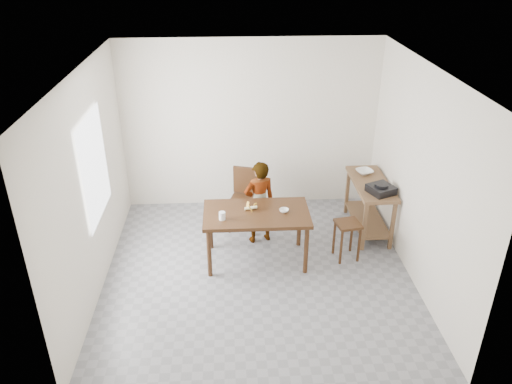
{
  "coord_description": "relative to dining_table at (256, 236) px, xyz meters",
  "views": [
    {
      "loc": [
        -0.33,
        -5.41,
        4.0
      ],
      "look_at": [
        0.0,
        0.4,
        1.0
      ],
      "focal_mm": 35.0,
      "sensor_mm": 36.0,
      "label": 1
    }
  ],
  "objects": [
    {
      "name": "dining_chair",
      "position": [
        -0.13,
        0.86,
        0.09
      ],
      "size": [
        0.55,
        0.55,
        0.92
      ],
      "primitive_type": null,
      "rotation": [
        0.0,
        0.0,
        -0.29
      ],
      "color": "#38200F",
      "rests_on": "floor"
    },
    {
      "name": "gas_burner",
      "position": [
        1.76,
        0.36,
        0.48
      ],
      "size": [
        0.42,
        0.42,
        0.11
      ],
      "primitive_type": "cube",
      "rotation": [
        0.0,
        0.0,
        0.41
      ],
      "color": "black",
      "rests_on": "prep_counter"
    },
    {
      "name": "wall_left",
      "position": [
        -2.02,
        -0.3,
        0.98
      ],
      "size": [
        0.04,
        4.0,
        2.7
      ],
      "primitive_type": "cube",
      "color": "silver",
      "rests_on": "ground"
    },
    {
      "name": "dining_table",
      "position": [
        0.0,
        0.0,
        0.0
      ],
      "size": [
        1.4,
        0.8,
        0.75
      ],
      "primitive_type": null,
      "color": "#38200F",
      "rests_on": "floor"
    },
    {
      "name": "window_pane",
      "position": [
        -1.97,
        -0.1,
        1.12
      ],
      "size": [
        0.02,
        1.1,
        1.3
      ],
      "primitive_type": "cube",
      "color": "white",
      "rests_on": "wall_left"
    },
    {
      "name": "wall_right",
      "position": [
        2.02,
        -0.3,
        0.98
      ],
      "size": [
        0.04,
        4.0,
        2.7
      ],
      "primitive_type": "cube",
      "color": "silver",
      "rests_on": "ground"
    },
    {
      "name": "floor",
      "position": [
        0.0,
        -0.3,
        -0.4
      ],
      "size": [
        4.0,
        4.0,
        0.04
      ],
      "primitive_type": "cube",
      "color": "slate",
      "rests_on": "ground"
    },
    {
      "name": "glass_tumbler",
      "position": [
        -0.45,
        -0.16,
        0.43
      ],
      "size": [
        0.09,
        0.09,
        0.11
      ],
      "primitive_type": "cylinder",
      "rotation": [
        0.0,
        0.0,
        0.03
      ],
      "color": "white",
      "rests_on": "dining_table"
    },
    {
      "name": "banana",
      "position": [
        -0.07,
        0.08,
        0.41
      ],
      "size": [
        0.2,
        0.15,
        0.07
      ],
      "primitive_type": null,
      "rotation": [
        0.0,
        0.0,
        0.11
      ],
      "color": "#F7E456",
      "rests_on": "dining_table"
    },
    {
      "name": "child",
      "position": [
        0.07,
        0.5,
        0.25
      ],
      "size": [
        0.53,
        0.43,
        1.25
      ],
      "primitive_type": "imported",
      "rotation": [
        0.0,
        0.0,
        3.45
      ],
      "color": "silver",
      "rests_on": "floor"
    },
    {
      "name": "small_bowl",
      "position": [
        0.36,
        -0.01,
        0.39
      ],
      "size": [
        0.15,
        0.15,
        0.04
      ],
      "primitive_type": "imported",
      "rotation": [
        0.0,
        0.0,
        0.19
      ],
      "color": "white",
      "rests_on": "dining_table"
    },
    {
      "name": "wall_front",
      "position": [
        0.0,
        -2.32,
        0.98
      ],
      "size": [
        4.0,
        0.04,
        2.7
      ],
      "primitive_type": "cube",
      "color": "silver",
      "rests_on": "ground"
    },
    {
      "name": "stool",
      "position": [
        1.24,
        -0.01,
        -0.1
      ],
      "size": [
        0.36,
        0.36,
        0.56
      ],
      "primitive_type": null,
      "rotation": [
        0.0,
        0.0,
        0.18
      ],
      "color": "#38200F",
      "rests_on": "floor"
    },
    {
      "name": "ceiling",
      "position": [
        0.0,
        -0.3,
        2.35
      ],
      "size": [
        4.0,
        4.0,
        0.04
      ],
      "primitive_type": "cube",
      "color": "white",
      "rests_on": "wall_back"
    },
    {
      "name": "serving_bowl",
      "position": [
        1.69,
        1.0,
        0.46
      ],
      "size": [
        0.3,
        0.3,
        0.06
      ],
      "primitive_type": "imported",
      "rotation": [
        0.0,
        0.0,
        0.31
      ],
      "color": "white",
      "rests_on": "prep_counter"
    },
    {
      "name": "wall_back",
      "position": [
        0.0,
        1.72,
        0.98
      ],
      "size": [
        4.0,
        0.04,
        2.7
      ],
      "primitive_type": "cube",
      "color": "silver",
      "rests_on": "ground"
    },
    {
      "name": "prep_counter",
      "position": [
        1.72,
        0.7,
        0.03
      ],
      "size": [
        0.5,
        1.2,
        0.8
      ],
      "primitive_type": null,
      "color": "brown",
      "rests_on": "floor"
    }
  ]
}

